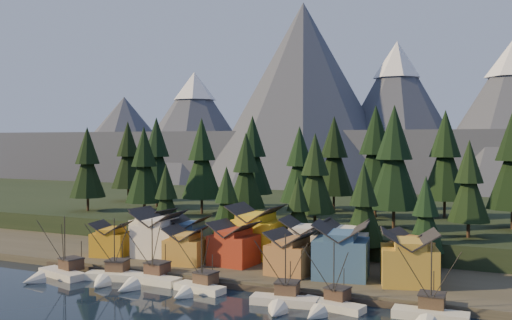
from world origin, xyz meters
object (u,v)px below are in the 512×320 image
at_px(boat_3, 196,279).
at_px(house_front_0, 111,238).
at_px(boat_2, 145,272).
at_px(boat_5, 328,297).
at_px(house_back_1, 190,235).
at_px(house_back_0, 153,227).
at_px(boat_4, 283,292).
at_px(boat_6, 430,305).
at_px(boat_0, 56,266).
at_px(boat_1, 110,268).
at_px(house_front_1, 159,233).

height_order(boat_3, house_front_0, boat_3).
xyz_separation_m(boat_2, boat_5, (34.51, -1.54, -0.25)).
bearing_deg(boat_5, boat_3, -169.98).
bearing_deg(house_back_1, house_back_0, 158.85).
height_order(boat_4, boat_6, boat_6).
relative_size(boat_6, house_back_1, 1.55).
relative_size(boat_3, boat_6, 0.94).
xyz_separation_m(boat_0, house_back_0, (3.54, 26.13, 3.77)).
height_order(boat_1, boat_3, boat_1).
xyz_separation_m(house_front_0, house_back_1, (14.43, 7.95, 0.54)).
xyz_separation_m(boat_6, house_front_0, (-66.27, 12.45, 2.85)).
bearing_deg(house_back_0, boat_0, -92.95).
height_order(boat_3, boat_6, boat_6).
distance_m(boat_4, house_front_1, 39.64).
bearing_deg(boat_2, boat_3, -2.47).
relative_size(boat_2, house_front_0, 1.60).
relative_size(boat_3, boat_5, 1.03).
bearing_deg(house_back_0, house_front_0, -100.52).
bearing_deg(house_back_1, boat_4, -43.40).
xyz_separation_m(house_front_1, house_back_1, (4.87, 4.32, -0.74)).
xyz_separation_m(boat_5, house_front_1, (-42.10, 17.15, 4.42)).
bearing_deg(boat_0, house_front_1, 76.93).
bearing_deg(boat_3, boat_5, 7.92).
xyz_separation_m(boat_5, house_back_0, (-48.70, 24.38, 4.09)).
xyz_separation_m(boat_0, house_front_1, (10.13, 18.90, 4.10)).
distance_m(boat_1, boat_3, 18.39).
height_order(boat_6, house_front_0, boat_6).
bearing_deg(house_front_0, house_back_1, 16.78).
bearing_deg(boat_3, boat_6, 9.91).
bearing_deg(boat_1, boat_5, -14.33).
bearing_deg(boat_3, house_front_1, 147.17).
relative_size(boat_0, boat_4, 1.03).
bearing_deg(boat_4, house_front_1, 144.48).
relative_size(boat_1, house_front_0, 1.51).
bearing_deg(boat_1, boat_6, -12.94).
distance_m(boat_0, house_back_1, 27.85).
relative_size(boat_0, boat_2, 0.96).
height_order(boat_2, house_back_0, boat_2).
xyz_separation_m(boat_1, boat_4, (34.68, -1.74, -0.11)).
height_order(boat_5, house_back_1, boat_5).
xyz_separation_m(boat_0, boat_5, (52.23, 1.75, -0.32)).
xyz_separation_m(boat_1, house_back_0, (-6.98, 23.51, 3.74)).
distance_m(boat_4, boat_5, 7.09).
distance_m(boat_2, house_back_1, 20.40).
distance_m(boat_0, house_front_1, 21.83).
height_order(boat_4, house_back_1, boat_4).
distance_m(house_back_0, house_back_1, 11.84).
bearing_deg(boat_2, boat_6, 2.77).
bearing_deg(boat_4, house_back_0, 140.45).
height_order(boat_6, house_back_0, boat_6).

